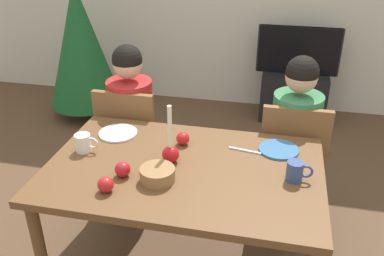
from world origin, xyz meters
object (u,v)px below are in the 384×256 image
object	(u,v)px
mug_right	(296,171)
bowl_walnuts	(157,174)
tv_stand	(293,95)
tv	(299,50)
chair_left	(131,140)
dining_table	(184,180)
plate_right	(279,149)
apple_by_right_mug	(183,138)
apple_near_candle	(123,169)
candle_centerpiece	(171,151)
plate_left	(118,133)
mug_left	(84,143)
chair_right	(292,158)
person_right_child	(293,147)
apple_by_left_plate	(106,185)
person_left_child	(132,130)
christmas_tree	(81,45)

from	to	relation	value
mug_right	bowl_walnuts	bearing A→B (deg)	-167.15
tv_stand	tv	xyz separation A→B (m)	(0.00, 0.00, 0.47)
tv_stand	bowl_walnuts	world-z (taller)	bowl_walnuts
chair_left	dining_table	bearing A→B (deg)	-49.69
tv_stand	plate_right	xyz separation A→B (m)	(-0.12, -2.03, 0.52)
tv	apple_by_right_mug	bearing A→B (deg)	-107.25
apple_near_candle	candle_centerpiece	bearing A→B (deg)	42.38
plate_left	plate_right	size ratio (longest dim) A/B	1.03
plate_left	bowl_walnuts	world-z (taller)	bowl_walnuts
tv	mug_left	xyz separation A→B (m)	(-1.15, -2.26, 0.09)
chair_right	apple_near_candle	world-z (taller)	chair_right
person_right_child	apple_by_left_plate	world-z (taller)	person_right_child
apple_by_left_plate	plate_right	bearing A→B (deg)	35.67
mug_right	plate_right	bearing A→B (deg)	107.64
plate_right	bowl_walnuts	bearing A→B (deg)	-143.62
plate_left	apple_by_left_plate	bearing A→B (deg)	-74.17
plate_left	mug_left	size ratio (longest dim) A/B	1.72
person_left_child	candle_centerpiece	distance (m)	0.79
christmas_tree	apple_by_right_mug	distance (m)	2.22
chair_right	christmas_tree	xyz separation A→B (m)	(-2.05, 1.31, 0.23)
apple_by_right_mug	bowl_walnuts	bearing A→B (deg)	-95.77
apple_by_left_plate	dining_table	bearing A→B (deg)	43.19
person_left_child	plate_left	xyz separation A→B (m)	(0.06, -0.38, 0.19)
chair_right	candle_centerpiece	distance (m)	0.91
plate_left	chair_right	bearing A→B (deg)	19.05
tv_stand	mug_right	size ratio (longest dim) A/B	5.03
plate_left	mug_right	distance (m)	1.04
tv_stand	apple_near_candle	xyz separation A→B (m)	(-0.86, -2.45, 0.55)
person_left_child	apple_near_candle	distance (m)	0.85
dining_table	chair_right	distance (m)	0.84
apple_by_left_plate	apple_by_right_mug	distance (m)	0.56
plate_right	chair_left	bearing A→B (deg)	160.97
candle_centerpiece	mug_left	bearing A→B (deg)	179.16
mug_left	apple_by_right_mug	distance (m)	0.54
plate_right	apple_by_right_mug	size ratio (longest dim) A/B	2.93
person_right_child	candle_centerpiece	bearing A→B (deg)	-136.17
person_right_child	apple_near_candle	xyz separation A→B (m)	(-0.83, -0.79, 0.22)
dining_table	apple_by_left_plate	bearing A→B (deg)	-136.81
chair_left	christmas_tree	distance (m)	1.65
chair_right	plate_right	bearing A→B (deg)	-105.19
person_right_child	plate_left	xyz separation A→B (m)	(-1.01, -0.38, 0.19)
mug_left	apple_by_right_mug	xyz separation A→B (m)	(0.50, 0.18, -0.01)
chair_left	tv	bearing A→B (deg)	56.89
candle_centerpiece	christmas_tree	bearing A→B (deg)	126.89
plate_left	chair_left	bearing A→B (deg)	99.97
person_left_child	apple_near_candle	world-z (taller)	person_left_child
candle_centerpiece	mug_left	xyz separation A→B (m)	(-0.48, 0.01, -0.02)
person_right_child	tv	size ratio (longest dim) A/B	1.48
chair_right	christmas_tree	bearing A→B (deg)	147.45
person_left_child	tv_stand	xyz separation A→B (m)	(1.10, 1.66, -0.33)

